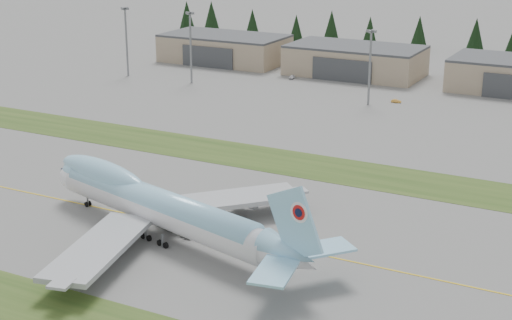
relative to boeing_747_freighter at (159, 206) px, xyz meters
The scene contains 11 objects.
ground 10.38m from the boeing_747_freighter, 131.53° to the left, with size 7000.00×7000.00×0.00m, color slate.
grass_strip_near 32.74m from the boeing_747_freighter, 100.01° to the right, with size 400.00×14.00×0.08m, color #2D4A1A.
grass_strip_far 51.97m from the boeing_747_freighter, 96.22° to the left, with size 400.00×18.00×0.08m, color #2D4A1A.
taxiway_line_main 10.38m from the boeing_747_freighter, 131.53° to the left, with size 400.00×0.40×0.02m, color gold.
boeing_747_freighter is the anchor object (origin of this frame).
hangar_left 173.54m from the boeing_747_freighter, 115.82° to the left, with size 48.00×26.60×10.80m.
hangar_center 157.56m from the boeing_747_freighter, 97.51° to the left, with size 48.00×26.60×10.80m.
floodlight_masts 119.50m from the boeing_747_freighter, 101.79° to the left, with size 169.78×4.47×24.76m.
service_vehicle_a 144.50m from the boeing_747_freighter, 105.27° to the left, with size 1.60×3.97×1.35m, color silver.
service_vehicle_b 122.30m from the boeing_747_freighter, 87.04° to the left, with size 1.11×3.16×1.04m, color gold.
conifer_belt 218.60m from the boeing_747_freighter, 89.67° to the left, with size 269.39×16.21×16.69m.
Camera 1 is at (84.22, -117.82, 58.93)m, focal length 55.00 mm.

